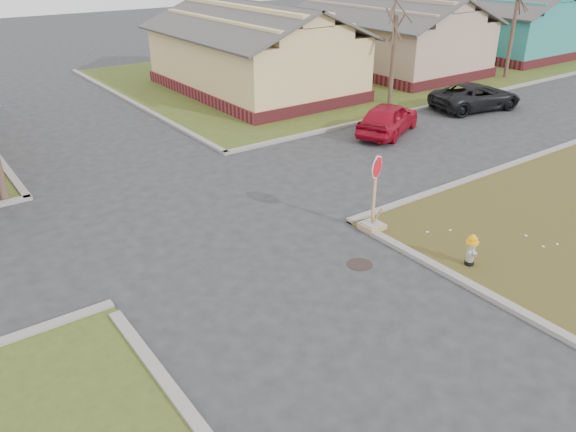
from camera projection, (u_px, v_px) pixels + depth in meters
ground at (277, 284)px, 13.36m from camera, size 120.00×120.00×0.00m
verge_far_right at (391, 62)px, 38.03m from camera, size 37.00×19.00×0.05m
curbs at (183, 211)px, 16.99m from camera, size 80.00×40.00×0.12m
manhole at (360, 264)px, 14.15m from camera, size 0.64×0.64×0.01m
side_house_yellow at (253, 50)px, 29.67m from camera, size 7.60×11.60×4.70m
side_house_tan at (388, 34)px, 34.94m from camera, size 7.60×11.60×4.70m
side_house_teal at (488, 22)px, 40.20m from camera, size 7.60×11.60×4.70m
tree_mid_right at (393, 61)px, 27.21m from camera, size 0.22×0.22×4.20m
tree_far_right at (512, 36)px, 32.57m from camera, size 0.22×0.22×4.76m
fire_hydrant at (471, 248)px, 13.86m from camera, size 0.32×0.32×0.85m
stop_sign at (373, 213)px, 15.62m from camera, size 0.62×0.61×2.19m
red_sedan at (388, 118)px, 23.52m from camera, size 4.28×3.11×1.36m
dark_pickup at (476, 96)px, 27.02m from camera, size 4.87×2.94×1.26m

